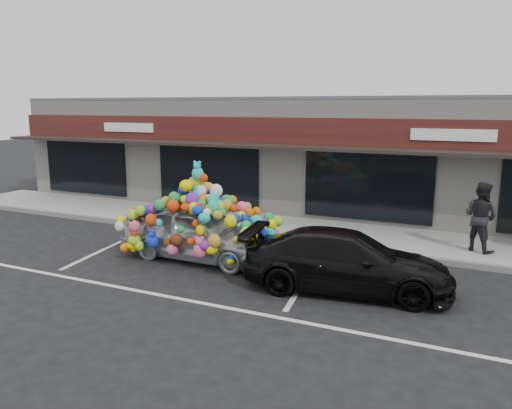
% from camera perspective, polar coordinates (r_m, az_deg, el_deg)
% --- Properties ---
extents(ground, '(90.00, 90.00, 0.00)m').
position_cam_1_polar(ground, '(13.08, -6.20, -6.66)').
color(ground, black).
rests_on(ground, ground).
extents(shop_building, '(24.00, 7.20, 4.31)m').
position_cam_1_polar(shop_building, '(20.22, 6.16, 5.97)').
color(shop_building, beige).
rests_on(shop_building, ground).
extents(sidewalk, '(26.00, 3.00, 0.15)m').
position_cam_1_polar(sidewalk, '(16.48, 0.99, -2.55)').
color(sidewalk, gray).
rests_on(sidewalk, ground).
extents(kerb, '(26.00, 0.18, 0.16)m').
position_cam_1_polar(kerb, '(15.16, -1.32, -3.78)').
color(kerb, slate).
rests_on(kerb, ground).
extents(parking_stripe_left, '(0.73, 4.37, 0.01)m').
position_cam_1_polar(parking_stripe_left, '(15.07, -16.31, -4.62)').
color(parking_stripe_left, silver).
rests_on(parking_stripe_left, ground).
extents(parking_stripe_mid, '(0.73, 4.37, 0.01)m').
position_cam_1_polar(parking_stripe_mid, '(12.12, 5.84, -8.11)').
color(parking_stripe_mid, silver).
rests_on(parking_stripe_mid, ground).
extents(lane_line, '(14.00, 0.12, 0.01)m').
position_cam_1_polar(lane_line, '(10.27, -3.19, -11.73)').
color(lane_line, silver).
rests_on(lane_line, ground).
extents(toy_car, '(3.03, 4.50, 2.60)m').
position_cam_1_polar(toy_car, '(13.23, -6.53, -2.51)').
color(toy_car, '#999EA3').
rests_on(toy_car, ground).
extents(black_sedan, '(2.44, 4.76, 1.32)m').
position_cam_1_polar(black_sedan, '(11.17, 10.29, -6.40)').
color(black_sedan, black).
rests_on(black_sedan, ground).
extents(pedestrian_b, '(1.15, 1.08, 1.88)m').
position_cam_1_polar(pedestrian_b, '(14.62, 24.29, -1.28)').
color(pedestrian_b, black).
rests_on(pedestrian_b, sidewalk).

